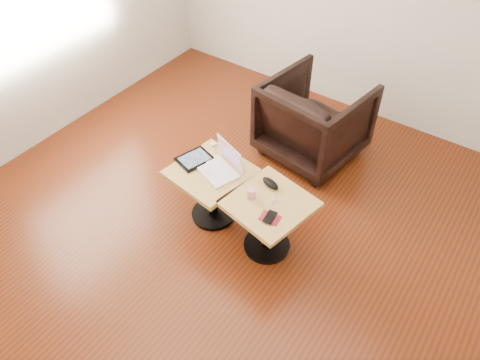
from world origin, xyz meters
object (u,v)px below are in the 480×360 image
Objects in this scene: side_table_left at (212,182)px; armchair at (314,120)px; striped_cup at (251,193)px; laptop at (221,166)px; side_table_right at (269,214)px.

side_table_left is 0.74× the size of armchair.
armchair reaches higher than striped_cup.
armchair is at bearing 100.21° from laptop.
side_table_right is 0.77× the size of armchair.
laptop is at bearing -177.54° from side_table_right.
striped_cup is (0.35, -0.11, -0.00)m from laptop.
side_table_right is at bearing 15.39° from striped_cup.
side_table_left is at bearing 171.86° from striped_cup.
armchair is (-0.15, 1.24, -0.16)m from striped_cup.
side_table_right is (0.54, -0.02, 0.00)m from side_table_left.
side_table_left and side_table_right have the same top height.
side_table_left is 0.45m from striped_cup.
striped_cup reaches higher than side_table_left.
side_table_right is at bearing 111.62° from armchair.
laptop is 0.45× the size of armchair.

